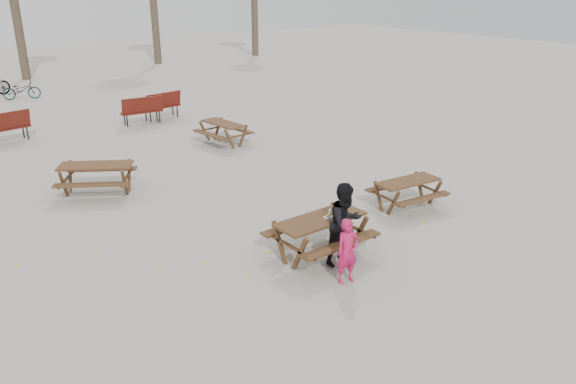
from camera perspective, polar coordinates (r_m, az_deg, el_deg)
ground at (r=10.96m, az=3.25°, el=-6.37°), size 80.00×80.00×0.00m
main_picnic_table at (r=10.71m, az=3.31°, el=-3.58°), size 1.80×1.45×0.78m
food_tray at (r=10.63m, az=4.14°, el=-2.57°), size 0.18×0.11×0.03m
bread_roll at (r=10.62m, az=4.15°, el=-2.36°), size 0.14×0.06×0.05m
soda_bottle at (r=10.65m, az=4.29°, el=-2.22°), size 0.07×0.07×0.17m
child at (r=9.82m, az=6.06°, el=-6.01°), size 0.47×0.35×1.19m
adult at (r=10.38m, az=5.86°, el=-3.24°), size 0.80×0.64×1.58m
picnic_table_east at (r=13.30m, az=11.99°, el=-0.18°), size 1.67×1.41×0.66m
picnic_table_north at (r=14.62m, az=-18.83°, el=1.26°), size 2.23×2.13×0.75m
picnic_table_far at (r=18.21m, az=-6.56°, el=5.96°), size 1.42×1.70×0.69m
park_bench_row at (r=20.59m, az=-22.41°, el=6.76°), size 10.50×1.19×1.03m
fallen_leaves at (r=13.02m, az=-2.35°, el=-1.74°), size 11.00×11.00×0.01m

